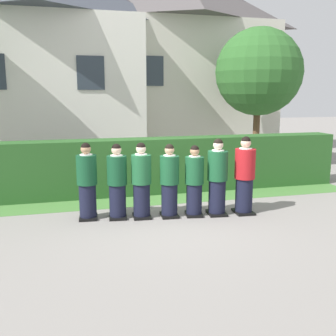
# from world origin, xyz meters

# --- Properties ---
(ground_plane) EXTENTS (60.00, 60.00, 0.00)m
(ground_plane) POSITION_xyz_m (0.00, 0.00, 0.00)
(ground_plane) COLOR gray
(student_front_row_0) EXTENTS (0.42, 0.52, 1.61)m
(student_front_row_0) POSITION_xyz_m (-1.67, 0.26, 0.77)
(student_front_row_0) COLOR black
(student_front_row_0) RESTS_ON ground
(student_front_row_1) EXTENTS (0.41, 0.52, 1.58)m
(student_front_row_1) POSITION_xyz_m (-1.06, 0.14, 0.75)
(student_front_row_1) COLOR black
(student_front_row_1) RESTS_ON ground
(student_front_row_2) EXTENTS (0.42, 0.48, 1.60)m
(student_front_row_2) POSITION_xyz_m (-0.56, 0.06, 0.76)
(student_front_row_2) COLOR black
(student_front_row_2) RESTS_ON ground
(student_front_row_3) EXTENTS (0.41, 0.51, 1.56)m
(student_front_row_3) POSITION_xyz_m (0.02, -0.03, 0.74)
(student_front_row_3) COLOR black
(student_front_row_3) RESTS_ON ground
(student_front_row_4) EXTENTS (0.42, 0.49, 1.53)m
(student_front_row_4) POSITION_xyz_m (0.55, -0.10, 0.73)
(student_front_row_4) COLOR black
(student_front_row_4) RESTS_ON ground
(student_front_row_5) EXTENTS (0.43, 0.54, 1.66)m
(student_front_row_5) POSITION_xyz_m (1.06, -0.15, 0.79)
(student_front_row_5) COLOR black
(student_front_row_5) RESTS_ON ground
(student_in_red_blazer) EXTENTS (0.44, 0.51, 1.70)m
(student_in_red_blazer) POSITION_xyz_m (1.66, -0.22, 0.81)
(student_in_red_blazer) COLOR black
(student_in_red_blazer) RESTS_ON ground
(hedge) EXTENTS (10.67, 0.70, 1.44)m
(hedge) POSITION_xyz_m (0.00, 2.09, 0.72)
(hedge) COLOR #285623
(hedge) RESTS_ON ground
(school_building_main) EXTENTS (7.25, 4.45, 7.30)m
(school_building_main) POSITION_xyz_m (-2.68, 7.81, 3.75)
(school_building_main) COLOR silver
(school_building_main) RESTS_ON ground
(school_building_annex) EXTENTS (8.07, 4.41, 7.79)m
(school_building_annex) POSITION_xyz_m (2.93, 9.08, 4.00)
(school_building_annex) COLOR beige
(school_building_annex) RESTS_ON ground
(oak_tree_right) EXTENTS (3.04, 3.04, 4.85)m
(oak_tree_right) POSITION_xyz_m (4.60, 5.00, 3.32)
(oak_tree_right) COLOR brown
(oak_tree_right) RESTS_ON ground
(lawn_strip) EXTENTS (10.67, 0.90, 0.01)m
(lawn_strip) POSITION_xyz_m (0.00, 1.29, 0.00)
(lawn_strip) COLOR #477A38
(lawn_strip) RESTS_ON ground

